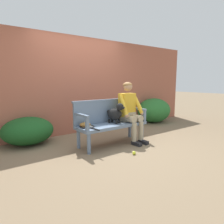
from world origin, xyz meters
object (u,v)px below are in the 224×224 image
person_seated (130,109)px  dog_on_bench (116,113)px  garden_bench (112,126)px  tennis_racket (88,127)px  baseball_glove (85,125)px  tennis_ball (134,153)px

person_seated → dog_on_bench: 0.38m
garden_bench → tennis_racket: size_ratio=2.72×
baseball_glove → tennis_ball: bearing=-39.2°
garden_bench → dog_on_bench: size_ratio=3.52×
tennis_racket → tennis_ball: tennis_racket is taller
person_seated → tennis_racket: (-1.06, 0.03, -0.26)m
garden_bench → baseball_glove: size_ratio=6.98×
dog_on_bench → garden_bench: bearing=179.8°
dog_on_bench → tennis_racket: size_ratio=0.77×
dog_on_bench → baseball_glove: (-0.70, 0.08, -0.17)m
garden_bench → tennis_ball: 0.82m
dog_on_bench → tennis_racket: dog_on_bench is taller
dog_on_bench → tennis_racket: (-0.68, 0.02, -0.21)m
person_seated → baseball_glove: bearing=174.7°
garden_bench → tennis_ball: garden_bench is taller
baseball_glove → tennis_ball: 1.09m
person_seated → tennis_ball: person_seated is taller
dog_on_bench → baseball_glove: 0.72m
tennis_racket → baseball_glove: (-0.02, 0.07, 0.04)m
person_seated → tennis_ball: 1.12m
garden_bench → person_seated: person_seated is taller
tennis_racket → tennis_ball: size_ratio=8.57×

